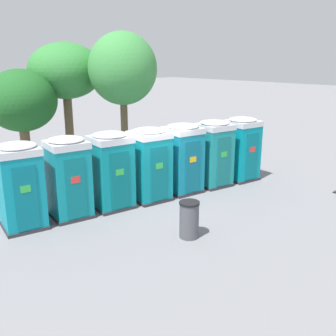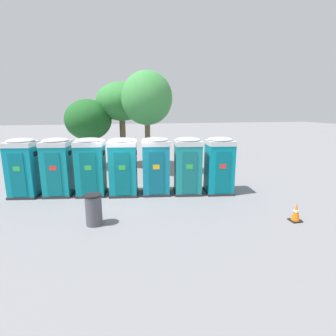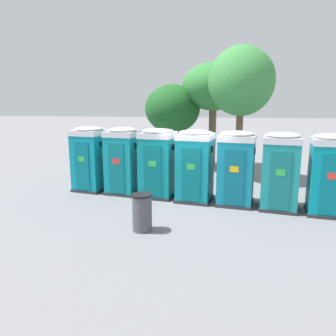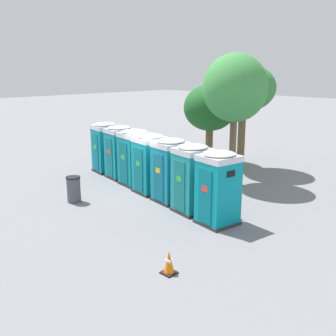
{
  "view_description": "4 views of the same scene",
  "coord_description": "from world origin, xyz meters",
  "px_view_note": "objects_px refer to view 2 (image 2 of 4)",
  "views": [
    {
      "loc": [
        -8.53,
        -9.84,
        4.83
      ],
      "look_at": [
        0.75,
        -0.14,
        1.01
      ],
      "focal_mm": 42.0,
      "sensor_mm": 36.0,
      "label": 1
    },
    {
      "loc": [
        -0.73,
        -11.45,
        3.72
      ],
      "look_at": [
        1.94,
        -0.37,
        1.18
      ],
      "focal_mm": 28.0,
      "sensor_mm": 36.0,
      "label": 2
    },
    {
      "loc": [
        0.83,
        -11.35,
        3.52
      ],
      "look_at": [
        -1.01,
        0.19,
        1.11
      ],
      "focal_mm": 35.0,
      "sensor_mm": 36.0,
      "label": 3
    },
    {
      "loc": [
        11.96,
        -10.88,
        5.16
      ],
      "look_at": [
        1.28,
        -0.24,
        1.34
      ],
      "focal_mm": 42.0,
      "sensor_mm": 36.0,
      "label": 4
    }
  ],
  "objects_px": {
    "portapotty_0": "(24,167)",
    "street_tree_2": "(88,120)",
    "street_tree_0": "(122,102)",
    "portapotty_3": "(123,166)",
    "portapotty_6": "(219,165)",
    "portapotty_1": "(58,167)",
    "street_tree_1": "(147,99)",
    "trash_can": "(94,210)",
    "portapotty_5": "(188,165)",
    "traffic_cone": "(296,212)",
    "portapotty_2": "(91,166)",
    "portapotty_4": "(156,166)"
  },
  "relations": [
    {
      "from": "portapotty_0",
      "to": "street_tree_1",
      "type": "bearing_deg",
      "value": 25.14
    },
    {
      "from": "portapotty_0",
      "to": "portapotty_6",
      "type": "distance_m",
      "value": 8.57
    },
    {
      "from": "portapotty_3",
      "to": "trash_can",
      "type": "height_order",
      "value": "portapotty_3"
    },
    {
      "from": "street_tree_1",
      "to": "street_tree_2",
      "type": "xyz_separation_m",
      "value": [
        -3.36,
        2.45,
        -1.25
      ]
    },
    {
      "from": "traffic_cone",
      "to": "street_tree_2",
      "type": "bearing_deg",
      "value": 124.68
    },
    {
      "from": "portapotty_4",
      "to": "portapotty_6",
      "type": "distance_m",
      "value": 2.86
    },
    {
      "from": "traffic_cone",
      "to": "portapotty_0",
      "type": "bearing_deg",
      "value": 152.12
    },
    {
      "from": "portapotty_0",
      "to": "trash_can",
      "type": "distance_m",
      "value": 4.9
    },
    {
      "from": "portapotty_2",
      "to": "portapotty_5",
      "type": "relative_size",
      "value": 1.0
    },
    {
      "from": "portapotty_4",
      "to": "street_tree_2",
      "type": "distance_m",
      "value": 7.16
    },
    {
      "from": "portapotty_0",
      "to": "street_tree_2",
      "type": "bearing_deg",
      "value": 64.15
    },
    {
      "from": "street_tree_0",
      "to": "portapotty_3",
      "type": "bearing_deg",
      "value": -94.05
    },
    {
      "from": "portapotty_0",
      "to": "street_tree_2",
      "type": "xyz_separation_m",
      "value": [
        2.53,
        5.21,
        1.78
      ]
    },
    {
      "from": "portapotty_1",
      "to": "portapotty_5",
      "type": "bearing_deg",
      "value": -10.76
    },
    {
      "from": "street_tree_0",
      "to": "trash_can",
      "type": "height_order",
      "value": "street_tree_0"
    },
    {
      "from": "street_tree_1",
      "to": "portapotty_6",
      "type": "bearing_deg",
      "value": -59.38
    },
    {
      "from": "portapotty_5",
      "to": "portapotty_6",
      "type": "distance_m",
      "value": 1.43
    },
    {
      "from": "street_tree_2",
      "to": "trash_can",
      "type": "relative_size",
      "value": 4.21
    },
    {
      "from": "portapotty_1",
      "to": "portapotty_2",
      "type": "distance_m",
      "value": 1.43
    },
    {
      "from": "portapotty_2",
      "to": "street_tree_0",
      "type": "distance_m",
      "value": 6.65
    },
    {
      "from": "portapotty_1",
      "to": "street_tree_2",
      "type": "height_order",
      "value": "street_tree_2"
    },
    {
      "from": "street_tree_1",
      "to": "portapotty_0",
      "type": "bearing_deg",
      "value": -154.86
    },
    {
      "from": "portapotty_6",
      "to": "street_tree_1",
      "type": "bearing_deg",
      "value": 120.62
    },
    {
      "from": "portapotty_4",
      "to": "portapotty_5",
      "type": "xyz_separation_m",
      "value": [
        1.4,
        -0.28,
        0.0
      ]
    },
    {
      "from": "portapotty_3",
      "to": "portapotty_1",
      "type": "bearing_deg",
      "value": 168.22
    },
    {
      "from": "portapotty_3",
      "to": "portapotty_4",
      "type": "relative_size",
      "value": 1.0
    },
    {
      "from": "portapotty_2",
      "to": "street_tree_2",
      "type": "relative_size",
      "value": 0.58
    },
    {
      "from": "portapotty_0",
      "to": "street_tree_1",
      "type": "relative_size",
      "value": 0.43
    },
    {
      "from": "portapotty_2",
      "to": "portapotty_3",
      "type": "xyz_separation_m",
      "value": [
        1.39,
        -0.32,
        0.0
      ]
    },
    {
      "from": "portapotty_6",
      "to": "traffic_cone",
      "type": "distance_m",
      "value": 3.91
    },
    {
      "from": "portapotty_5",
      "to": "portapotty_2",
      "type": "bearing_deg",
      "value": 169.24
    },
    {
      "from": "portapotty_0",
      "to": "street_tree_2",
      "type": "relative_size",
      "value": 0.58
    },
    {
      "from": "portapotty_6",
      "to": "street_tree_1",
      "type": "height_order",
      "value": "street_tree_1"
    },
    {
      "from": "portapotty_1",
      "to": "traffic_cone",
      "type": "relative_size",
      "value": 3.97
    },
    {
      "from": "portapotty_4",
      "to": "traffic_cone",
      "type": "height_order",
      "value": "portapotty_4"
    },
    {
      "from": "portapotty_4",
      "to": "street_tree_1",
      "type": "relative_size",
      "value": 0.43
    },
    {
      "from": "street_tree_0",
      "to": "street_tree_1",
      "type": "distance_m",
      "value": 2.77
    },
    {
      "from": "portapotty_5",
      "to": "street_tree_1",
      "type": "xyz_separation_m",
      "value": [
        -1.14,
        4.04,
        3.03
      ]
    },
    {
      "from": "portapotty_1",
      "to": "traffic_cone",
      "type": "height_order",
      "value": "portapotty_1"
    },
    {
      "from": "street_tree_2",
      "to": "traffic_cone",
      "type": "xyz_separation_m",
      "value": [
        7.15,
        -10.33,
        -2.76
      ]
    },
    {
      "from": "portapotty_0",
      "to": "portapotty_2",
      "type": "xyz_separation_m",
      "value": [
        2.82,
        -0.48,
        -0.0
      ]
    },
    {
      "from": "street_tree_1",
      "to": "traffic_cone",
      "type": "bearing_deg",
      "value": -64.3
    },
    {
      "from": "portapotty_4",
      "to": "street_tree_1",
      "type": "xyz_separation_m",
      "value": [
        0.26,
        3.75,
        3.03
      ]
    },
    {
      "from": "portapotty_1",
      "to": "street_tree_1",
      "type": "distance_m",
      "value": 6.16
    },
    {
      "from": "portapotty_3",
      "to": "street_tree_2",
      "type": "relative_size",
      "value": 0.58
    },
    {
      "from": "street_tree_0",
      "to": "street_tree_1",
      "type": "bearing_deg",
      "value": -63.24
    },
    {
      "from": "portapotty_2",
      "to": "portapotty_3",
      "type": "distance_m",
      "value": 1.43
    },
    {
      "from": "street_tree_1",
      "to": "traffic_cone",
      "type": "height_order",
      "value": "street_tree_1"
    },
    {
      "from": "portapotty_1",
      "to": "street_tree_0",
      "type": "relative_size",
      "value": 0.47
    },
    {
      "from": "portapotty_3",
      "to": "portapotty_5",
      "type": "xyz_separation_m",
      "value": [
        2.82,
        -0.48,
        0.0
      ]
    }
  ]
}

